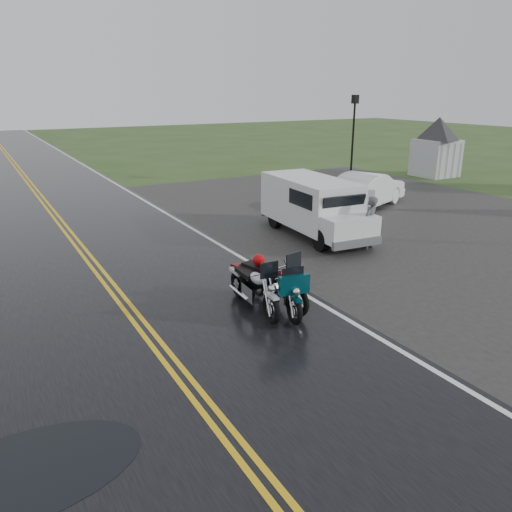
{
  "coord_description": "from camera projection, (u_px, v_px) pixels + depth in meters",
  "views": [
    {
      "loc": [
        -2.53,
        -7.31,
        4.58
      ],
      "look_at": [
        2.8,
        2.0,
        1.0
      ],
      "focal_mm": 35.0,
      "sensor_mm": 36.0,
      "label": 1
    }
  ],
  "objects": [
    {
      "name": "motorcycle_silver",
      "position": [
        271.0,
        297.0,
        9.97
      ],
      "size": [
        0.9,
        2.2,
        1.28
      ],
      "primitive_type": null,
      "rotation": [
        0.0,
        0.0,
        -0.06
      ],
      "color": "#B9BEC2",
      "rests_on": "ground"
    },
    {
      "name": "motorcycle_teal",
      "position": [
        295.0,
        300.0,
        9.95
      ],
      "size": [
        1.01,
        2.12,
        1.2
      ],
      "primitive_type": null,
      "rotation": [
        0.0,
        0.0,
        -0.14
      ],
      "color": "#05323A",
      "rests_on": "ground"
    },
    {
      "name": "sedan_white",
      "position": [
        367.0,
        190.0,
        20.28
      ],
      "size": [
        4.54,
        3.0,
        1.42
      ],
      "primitive_type": "imported",
      "rotation": [
        0.0,
        0.0,
        1.96
      ],
      "color": "white",
      "rests_on": "ground"
    },
    {
      "name": "lamp_post_far_right",
      "position": [
        353.0,
        139.0,
        25.23
      ],
      "size": [
        0.38,
        0.38,
        4.41
      ],
      "primitive_type": null,
      "color": "black",
      "rests_on": "ground"
    },
    {
      "name": "road",
      "position": [
        67.0,
        232.0,
        16.89
      ],
      "size": [
        8.0,
        100.0,
        0.04
      ],
      "primitive_type": "cube",
      "color": "black",
      "rests_on": "ground"
    },
    {
      "name": "visitor_center",
      "position": [
        438.0,
        132.0,
        27.2
      ],
      "size": [
        16.0,
        10.0,
        4.8
      ],
      "primitive_type": null,
      "color": "#A8AAAD",
      "rests_on": "ground"
    },
    {
      "name": "ground",
      "position": [
        173.0,
        367.0,
        8.66
      ],
      "size": [
        120.0,
        120.0,
        0.0
      ],
      "primitive_type": "plane",
      "color": "#2D471E",
      "rests_on": "ground"
    },
    {
      "name": "motorcycle_red",
      "position": [
        297.0,
        289.0,
        10.27
      ],
      "size": [
        1.33,
        2.43,
        1.36
      ],
      "primitive_type": null,
      "rotation": [
        0.0,
        0.0,
        0.22
      ],
      "color": "#500912",
      "rests_on": "ground"
    },
    {
      "name": "van_white",
      "position": [
        322.0,
        221.0,
        14.54
      ],
      "size": [
        2.18,
        4.96,
        1.9
      ],
      "primitive_type": null,
      "rotation": [
        0.0,
        0.0,
        -0.08
      ],
      "color": "silver",
      "rests_on": "ground"
    },
    {
      "name": "parking_pad",
      "position": [
        412.0,
        223.0,
        17.95
      ],
      "size": [
        14.0,
        24.0,
        0.03
      ],
      "primitive_type": "cube",
      "color": "black",
      "rests_on": "ground"
    },
    {
      "name": "person_at_van",
      "position": [
        370.0,
        224.0,
        14.81
      ],
      "size": [
        0.69,
        0.59,
        1.6
      ],
      "primitive_type": "imported",
      "rotation": [
        0.0,
        0.0,
        3.56
      ],
      "color": "#46464B",
      "rests_on": "ground"
    }
  ]
}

